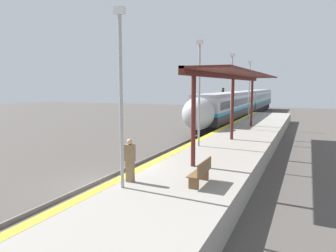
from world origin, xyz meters
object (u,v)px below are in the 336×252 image
platform_bench (201,172)px  lamppost_near (121,88)px  train (244,103)px  lamppost_mid (199,87)px  railway_signal (223,100)px  lamppost_farthest (249,86)px  person_waiting (130,160)px  lamppost_far (232,87)px

platform_bench → lamppost_near: size_ratio=0.26×
platform_bench → lamppost_near: lamppost_near is taller
train → lamppost_mid: bearing=-85.0°
train → lamppost_near: (2.42, -36.12, 2.29)m
railway_signal → lamppost_mid: size_ratio=0.70×
railway_signal → lamppost_mid: lamppost_mid is taller
platform_bench → lamppost_mid: lamppost_mid is taller
lamppost_farthest → platform_bench: bearing=-84.3°
train → railway_signal: bearing=-129.7°
person_waiting → lamppost_farthest: (0.11, 24.83, 2.60)m
platform_bench → lamppost_far: 16.10m
lamppost_mid → lamppost_farthest: size_ratio=1.00×
train → lamppost_far: lamppost_far is taller
lamppost_far → lamppost_farthest: 8.52m
train → platform_bench: bearing=-82.1°
lamppost_far → train: bearing=97.2°
lamppost_near → lamppost_farthest: same height
lamppost_far → person_waiting: bearing=-90.4°
person_waiting → railway_signal: bearing=98.0°
lamppost_mid → lamppost_farthest: (0.00, 17.03, 0.00)m
platform_bench → lamppost_farthest: 24.45m
train → railway_signal: 3.58m
lamppost_farthest → train: bearing=102.9°
person_waiting → railway_signal: size_ratio=0.38×
platform_bench → lamppost_far: (-2.40, 15.64, 2.95)m
train → lamppost_near: 36.27m
railway_signal → train: bearing=50.3°
lamppost_far → lamppost_farthest: (0.00, 8.52, 0.00)m
person_waiting → lamppost_far: lamppost_far is taller
lamppost_near → platform_bench: bearing=30.1°
lamppost_farthest → lamppost_mid: bearing=-90.0°
lamppost_far → railway_signal: bearing=106.0°
lamppost_near → train: bearing=93.8°
platform_bench → lamppost_farthest: size_ratio=0.26×
lamppost_mid → lamppost_far: size_ratio=1.00×
lamppost_mid → lamppost_farthest: bearing=90.0°
lamppost_mid → lamppost_farthest: 17.03m
person_waiting → lamppost_near: size_ratio=0.26×
platform_bench → lamppost_near: bearing=-149.9°
lamppost_farthest → lamppost_near: bearing=-90.0°
lamppost_mid → lamppost_far: 8.52m
person_waiting → platform_bench: bearing=15.1°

